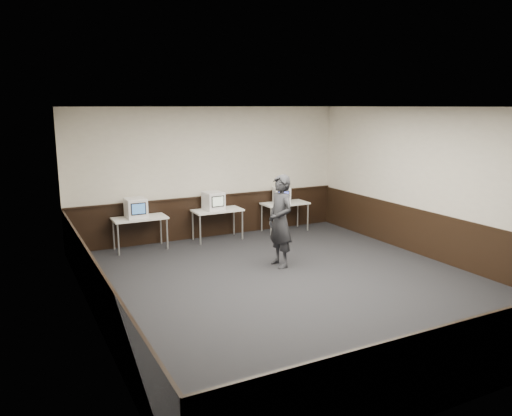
% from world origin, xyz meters
% --- Properties ---
extents(floor, '(8.00, 8.00, 0.00)m').
position_xyz_m(floor, '(0.00, 0.00, 0.00)').
color(floor, black).
rests_on(floor, ground).
extents(ceiling, '(8.00, 8.00, 0.00)m').
position_xyz_m(ceiling, '(0.00, 0.00, 3.20)').
color(ceiling, white).
rests_on(ceiling, back_wall).
extents(back_wall, '(7.00, 0.00, 7.00)m').
position_xyz_m(back_wall, '(0.00, 4.00, 1.60)').
color(back_wall, beige).
rests_on(back_wall, ground).
extents(front_wall, '(7.00, 0.00, 7.00)m').
position_xyz_m(front_wall, '(0.00, -4.00, 1.60)').
color(front_wall, beige).
rests_on(front_wall, ground).
extents(left_wall, '(0.00, 8.00, 8.00)m').
position_xyz_m(left_wall, '(-3.50, 0.00, 1.60)').
color(left_wall, beige).
rests_on(left_wall, ground).
extents(right_wall, '(0.00, 8.00, 8.00)m').
position_xyz_m(right_wall, '(3.50, 0.00, 1.60)').
color(right_wall, beige).
rests_on(right_wall, ground).
extents(wainscot_back, '(6.98, 0.04, 1.00)m').
position_xyz_m(wainscot_back, '(0.00, 3.98, 0.50)').
color(wainscot_back, black).
rests_on(wainscot_back, back_wall).
extents(wainscot_front, '(6.98, 0.04, 1.00)m').
position_xyz_m(wainscot_front, '(0.00, -3.98, 0.50)').
color(wainscot_front, black).
rests_on(wainscot_front, front_wall).
extents(wainscot_left, '(0.04, 7.98, 1.00)m').
position_xyz_m(wainscot_left, '(-3.48, 0.00, 0.50)').
color(wainscot_left, black).
rests_on(wainscot_left, left_wall).
extents(wainscot_right, '(0.04, 7.98, 1.00)m').
position_xyz_m(wainscot_right, '(3.48, 0.00, 0.50)').
color(wainscot_right, black).
rests_on(wainscot_right, right_wall).
extents(wainscot_rail, '(6.98, 0.06, 0.04)m').
position_xyz_m(wainscot_rail, '(0.00, 3.96, 1.02)').
color(wainscot_rail, black).
rests_on(wainscot_rail, wainscot_back).
extents(desk_left, '(1.20, 0.60, 0.75)m').
position_xyz_m(desk_left, '(-1.90, 3.60, 0.68)').
color(desk_left, silver).
rests_on(desk_left, ground).
extents(desk_center, '(1.20, 0.60, 0.75)m').
position_xyz_m(desk_center, '(0.00, 3.60, 0.68)').
color(desk_center, silver).
rests_on(desk_center, ground).
extents(desk_right, '(1.20, 0.60, 0.75)m').
position_xyz_m(desk_right, '(1.90, 3.60, 0.68)').
color(desk_right, silver).
rests_on(desk_right, ground).
extents(emac_left, '(0.45, 0.49, 0.45)m').
position_xyz_m(emac_left, '(-1.98, 3.60, 0.97)').
color(emac_left, white).
rests_on(emac_left, desk_left).
extents(emac_center, '(0.48, 0.50, 0.44)m').
position_xyz_m(emac_center, '(-0.09, 3.62, 0.97)').
color(emac_center, white).
rests_on(emac_center, desk_center).
extents(emac_right, '(0.51, 0.53, 0.41)m').
position_xyz_m(emac_right, '(1.82, 3.64, 0.95)').
color(emac_right, white).
rests_on(emac_right, desk_right).
extents(person, '(0.48, 0.71, 1.88)m').
position_xyz_m(person, '(0.33, 1.11, 0.94)').
color(person, '#232428').
rests_on(person, ground).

